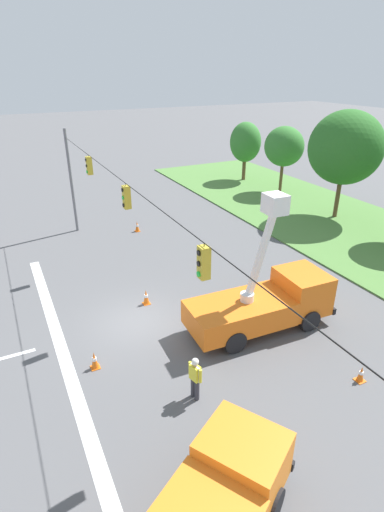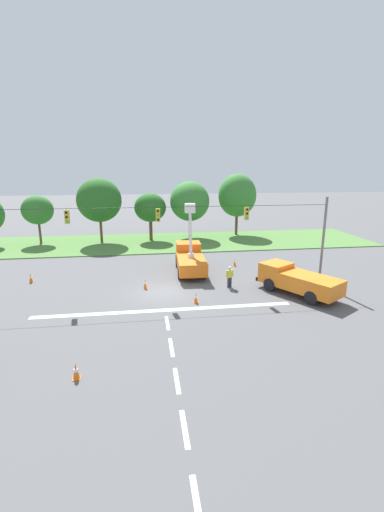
# 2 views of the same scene
# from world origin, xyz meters

# --- Properties ---
(ground_plane) EXTENTS (200.00, 200.00, 0.00)m
(ground_plane) POSITION_xyz_m (0.00, 0.00, 0.00)
(ground_plane) COLOR #565659
(grass_verge) EXTENTS (56.00, 12.00, 0.10)m
(grass_verge) POSITION_xyz_m (0.00, 18.00, 0.05)
(grass_verge) COLOR #517F3D
(grass_verge) RESTS_ON ground
(lane_markings) EXTENTS (17.60, 15.25, 0.01)m
(lane_markings) POSITION_xyz_m (0.00, -5.02, 0.00)
(lane_markings) COLOR silver
(lane_markings) RESTS_ON ground
(signal_gantry) EXTENTS (26.20, 0.33, 7.20)m
(signal_gantry) POSITION_xyz_m (-0.03, -0.00, 4.43)
(signal_gantry) COLOR slate
(signal_gantry) RESTS_ON ground
(tree_west) EXTENTS (3.81, 3.40, 6.09)m
(tree_west) POSITION_xyz_m (-14.19, 19.31, 4.30)
(tree_west) COLOR brown
(tree_west) RESTS_ON ground
(tree_centre) EXTENTS (5.51, 5.34, 8.15)m
(tree_centre) POSITION_xyz_m (-6.65, 18.87, 5.44)
(tree_centre) COLOR brown
(tree_centre) RESTS_ON ground
(tree_east) EXTENTS (4.08, 3.78, 6.21)m
(tree_east) POSITION_xyz_m (-0.36, 19.52, 4.34)
(tree_east) COLOR brown
(tree_east) RESTS_ON ground
(tree_far_east) EXTENTS (5.22, 5.74, 7.63)m
(tree_far_east) POSITION_xyz_m (4.91, 20.32, 5.02)
(tree_far_east) COLOR brown
(tree_far_east) RESTS_ON ground
(tree_east_end) EXTENTS (5.27, 4.93, 8.54)m
(tree_east_end) POSITION_xyz_m (11.78, 21.61, 5.59)
(tree_east_end) COLOR brown
(tree_east_end) RESTS_ON ground
(utility_truck_bucket_lift) EXTENTS (2.72, 6.85, 6.28)m
(utility_truck_bucket_lift) POSITION_xyz_m (2.89, 5.18, 1.31)
(utility_truck_bucket_lift) COLOR orange
(utility_truck_bucket_lift) RESTS_ON ground
(utility_truck_support_near) EXTENTS (5.28, 6.65, 2.04)m
(utility_truck_support_near) POSITION_xyz_m (10.17, -1.84, 1.11)
(utility_truck_support_near) COLOR orange
(utility_truck_support_near) RESTS_ON ground
(road_worker) EXTENTS (0.63, 0.34, 1.77)m
(road_worker) POSITION_xyz_m (5.44, 0.31, 1.00)
(road_worker) COLOR #383842
(road_worker) RESTS_ON ground
(traffic_cone_foreground_left) EXTENTS (0.36, 0.36, 0.75)m
(traffic_cone_foreground_left) POSITION_xyz_m (2.25, -2.53, 0.37)
(traffic_cone_foreground_left) COLOR orange
(traffic_cone_foreground_left) RESTS_ON ground
(traffic_cone_foreground_right) EXTENTS (0.36, 0.36, 0.80)m
(traffic_cone_foreground_right) POSITION_xyz_m (-4.55, -10.77, 0.40)
(traffic_cone_foreground_right) COLOR orange
(traffic_cone_foreground_right) RESTS_ON ground
(traffic_cone_mid_left) EXTENTS (0.36, 0.36, 0.79)m
(traffic_cone_mid_left) POSITION_xyz_m (-1.31, 0.97, 0.39)
(traffic_cone_mid_left) COLOR orange
(traffic_cone_mid_left) RESTS_ON ground
(traffic_cone_mid_right) EXTENTS (0.36, 0.36, 0.67)m
(traffic_cone_mid_right) POSITION_xyz_m (7.48, 6.33, 0.33)
(traffic_cone_mid_right) COLOR orange
(traffic_cone_mid_right) RESTS_ON ground
(traffic_cone_near_bucket) EXTENTS (0.36, 0.36, 0.78)m
(traffic_cone_near_bucket) POSITION_xyz_m (-10.85, 3.86, 0.39)
(traffic_cone_near_bucket) COLOR orange
(traffic_cone_near_bucket) RESTS_ON ground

